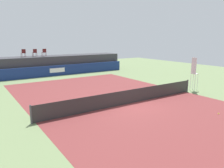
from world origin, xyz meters
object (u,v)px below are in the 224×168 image
Objects in this scene: spectator_chair_far_left at (23,53)px; net_post_far at (187,86)px; spectator_chair_center at (44,52)px; net_post_near at (31,114)px; umpire_chair at (194,72)px; spectator_chair_left at (35,52)px; tennis_ball at (219,114)px.

spectator_chair_far_left is 18.08m from net_post_far.
spectator_chair_far_left is at bearing 170.75° from spectator_chair_center.
spectator_chair_center is 0.89× the size of net_post_near.
spectator_chair_center is 16.92m from umpire_chair.
spectator_chair_left is at bearing 74.08° from net_post_near.
umpire_chair is 6.08m from tennis_ball.
net_post_near is at bearing 154.14° from tennis_ball.
spectator_chair_center is (2.25, -0.37, 0.00)m from spectator_chair_far_left.
spectator_chair_far_left is 18.37m from umpire_chair.
spectator_chair_far_left is at bearing 168.87° from spectator_chair_left.
tennis_ball is at bearing -72.63° from spectator_chair_far_left.
umpire_chair is 2.76× the size of net_post_near.
umpire_chair is at bearing -56.99° from spectator_chair_far_left.
umpire_chair reaches higher than net_post_near.
spectator_chair_left reaches higher than umpire_chair.
net_post_far is 14.71× the size of tennis_ball.
spectator_chair_center is at bearing 115.12° from net_post_far.
net_post_far is at bearing -58.87° from spectator_chair_far_left.
net_post_far is (12.40, 0.00, 0.00)m from net_post_near.
spectator_chair_center is at bearing 101.51° from tennis_ball.
spectator_chair_far_left reaches higher than umpire_chair.
net_post_near is at bearing -101.49° from spectator_chair_far_left.
spectator_chair_far_left is at bearing 107.37° from tennis_ball.
spectator_chair_far_left and spectator_chair_left have the same top height.
spectator_chair_left is at bearing -11.13° from spectator_chair_far_left.
spectator_chair_far_left is 1.22m from spectator_chair_left.
umpire_chair is at bearing -0.92° from net_post_far.
spectator_chair_center reaches higher than net_post_far.
net_post_near is at bearing 180.00° from net_post_far.
net_post_far is (8.08, -15.13, -2.19)m from spectator_chair_left.
net_post_near is 14.71× the size of tennis_ball.
spectator_chair_far_left and spectator_chair_center have the same top height.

